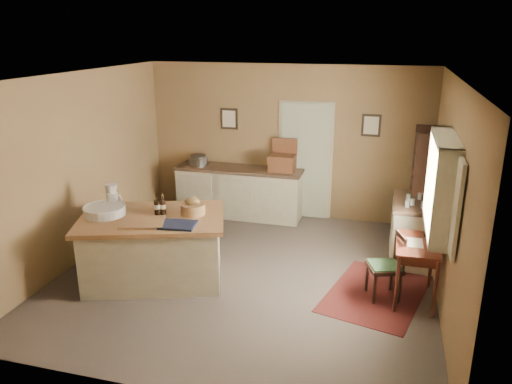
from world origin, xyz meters
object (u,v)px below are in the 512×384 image
writing_desk (417,251)px  right_cabinet (413,229)px  work_island (153,246)px  sideboard (240,190)px  shelving_unit (424,187)px  desk_chair (384,267)px

writing_desk → right_cabinet: bearing=90.0°
work_island → sideboard: work_island is taller
work_island → writing_desk: bearing=-12.6°
writing_desk → shelving_unit: 1.97m
work_island → shelving_unit: bearing=14.5°
writing_desk → shelving_unit: (0.15, 1.95, 0.24)m
work_island → right_cabinet: 3.74m
right_cabinet → writing_desk: bearing=-90.0°
sideboard → right_cabinet: 3.16m
sideboard → desk_chair: (2.60, -2.37, -0.06)m
sideboard → right_cabinet: size_ratio=2.06×
sideboard → desk_chair: size_ratio=2.69×
work_island → shelving_unit: 4.23m
right_cabinet → shelving_unit: bearing=78.2°
right_cabinet → shelving_unit: size_ratio=0.61×
sideboard → right_cabinet: bearing=-19.8°
writing_desk → shelving_unit: shelving_unit is taller
sideboard → right_cabinet: (2.97, -1.07, -0.02)m
writing_desk → right_cabinet: right_cabinet is taller
sideboard → work_island: bearing=-98.7°
work_island → shelving_unit: size_ratio=1.19×
sideboard → writing_desk: sideboard is taller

